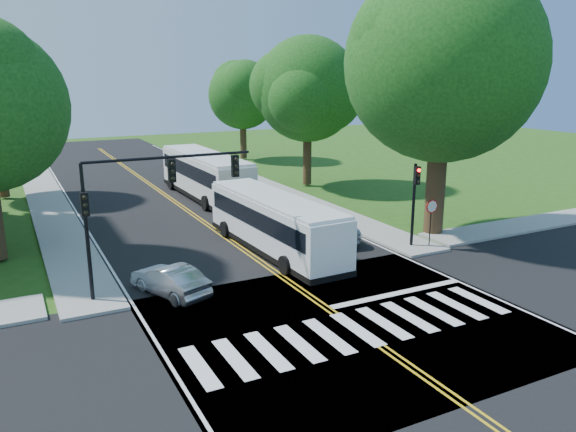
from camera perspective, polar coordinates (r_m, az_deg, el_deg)
ground at (r=21.45m, az=6.24°, el=-10.87°), size 140.00×140.00×0.00m
road at (r=36.94m, az=-9.22°, el=-0.14°), size 14.00×96.00×0.01m
cross_road at (r=21.45m, az=6.24°, el=-10.85°), size 60.00×12.00×0.01m
center_line at (r=40.67m, az=-10.97°, el=1.12°), size 0.36×70.00×0.01m
edge_line_w at (r=39.40m, az=-20.49°, el=0.05°), size 0.12×70.00×0.01m
edge_line_e at (r=42.98m, az=-2.25°, el=2.08°), size 0.12×70.00×0.01m
crosswalk at (r=21.07m, az=7.00°, el=-11.33°), size 12.60×3.00×0.01m
stop_bar at (r=24.54m, az=11.08°, el=-7.69°), size 6.60×0.40×0.01m
sidewalk_nw at (r=42.18m, az=-23.02°, el=0.79°), size 2.60×40.00×0.15m
sidewalk_ne at (r=46.25m, az=-2.14°, el=3.03°), size 2.60×40.00×0.15m
sidewalk_xe at (r=39.47m, az=25.50°, el=-0.34°), size 20.00×2.60×0.15m
tree_ne_big at (r=32.55m, az=15.54°, el=14.72°), size 10.80×10.80×14.91m
tree_east_mid at (r=45.95m, az=2.02°, el=12.74°), size 8.40×8.40×11.93m
tree_east_far at (r=60.83m, az=-4.65°, el=12.14°), size 7.20×7.20×10.34m
signal_nw at (r=23.58m, az=-14.38°, el=2.31°), size 7.15×0.46×5.66m
signal_ne at (r=30.15m, az=12.75°, el=2.21°), size 0.30×0.46×4.40m
stop_sign at (r=30.53m, az=14.37°, el=0.46°), size 0.76×0.08×2.53m
bus_lead at (r=29.21m, az=-1.43°, el=-0.66°), size 3.05×11.42×2.93m
bus_follow at (r=42.40m, az=-8.41°, el=4.18°), size 3.27×12.89×3.33m
hatchback at (r=24.19m, az=-11.91°, el=-6.41°), size 2.69×4.20×1.31m
suv at (r=31.70m, az=3.96°, el=-1.06°), size 3.25×5.43×1.41m
dark_sedan at (r=34.52m, az=1.18°, el=0.01°), size 1.64×3.94×1.14m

